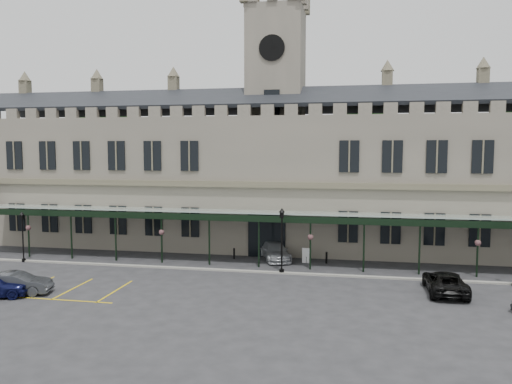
% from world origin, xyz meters
% --- Properties ---
extents(ground, '(140.00, 140.00, 0.00)m').
position_xyz_m(ground, '(0.00, 0.00, 0.00)').
color(ground, '#28292B').
extents(station_building, '(60.00, 10.36, 17.30)m').
position_xyz_m(station_building, '(0.00, 15.91, 6.47)').
color(station_building, '#686256').
rests_on(station_building, ground).
extents(clock_tower, '(5.60, 5.60, 24.80)m').
position_xyz_m(clock_tower, '(0.00, 16.00, 13.11)').
color(clock_tower, '#686256').
rests_on(clock_tower, ground).
extents(canopy, '(50.00, 4.10, 4.30)m').
position_xyz_m(canopy, '(0.00, 7.46, 2.40)').
color(canopy, '#8C9E93').
rests_on(canopy, ground).
extents(kerb, '(60.00, 0.40, 0.12)m').
position_xyz_m(kerb, '(0.00, 5.50, 0.06)').
color(kerb, gray).
rests_on(kerb, ground).
extents(parking_markings, '(16.00, 6.00, 0.01)m').
position_xyz_m(parking_markings, '(-14.00, -1.50, 0.00)').
color(parking_markings, gold).
rests_on(parking_markings, ground).
extents(tree_behind_left, '(6.00, 6.00, 16.00)m').
position_xyz_m(tree_behind_left, '(-22.00, 25.00, 12.81)').
color(tree_behind_left, '#332314').
rests_on(tree_behind_left, ground).
extents(tree_behind_mid, '(6.00, 6.00, 16.00)m').
position_xyz_m(tree_behind_mid, '(8.00, 25.00, 12.81)').
color(tree_behind_mid, '#332314').
rests_on(tree_behind_mid, ground).
extents(lamp_post_left, '(0.39, 0.39, 4.14)m').
position_xyz_m(lamp_post_left, '(-19.24, 5.38, 2.45)').
color(lamp_post_left, black).
rests_on(lamp_post_left, ground).
extents(lamp_post_mid, '(0.46, 0.46, 4.90)m').
position_xyz_m(lamp_post_mid, '(2.03, 5.52, 2.91)').
color(lamp_post_mid, black).
rests_on(lamp_post_mid, ground).
extents(sign_board, '(0.71, 0.15, 1.21)m').
position_xyz_m(sign_board, '(3.54, 9.28, 0.59)').
color(sign_board, black).
rests_on(sign_board, ground).
extents(bollard_left, '(0.16, 0.16, 0.91)m').
position_xyz_m(bollard_left, '(-2.55, 9.61, 0.46)').
color(bollard_left, black).
rests_on(bollard_left, ground).
extents(bollard_right, '(0.17, 0.17, 0.93)m').
position_xyz_m(bollard_right, '(5.14, 9.43, 0.46)').
color(bollard_right, black).
rests_on(bollard_right, ground).
extents(car_left_b, '(4.55, 2.59, 1.42)m').
position_xyz_m(car_left_b, '(-13.83, -2.86, 0.71)').
color(car_left_b, '#33353A').
rests_on(car_left_b, ground).
extents(car_taxi, '(3.63, 5.27, 1.42)m').
position_xyz_m(car_taxi, '(0.83, 10.00, 0.71)').
color(car_taxi, '#A8ABB0').
rests_on(car_taxi, ground).
extents(car_van, '(2.34, 5.07, 1.41)m').
position_xyz_m(car_van, '(13.00, 2.55, 0.70)').
color(car_van, black).
rests_on(car_van, ground).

